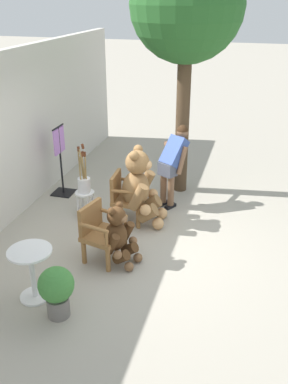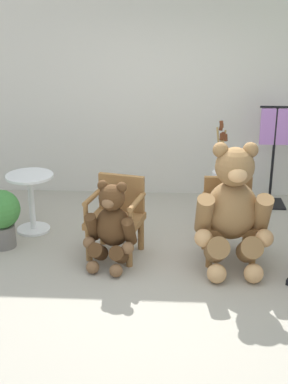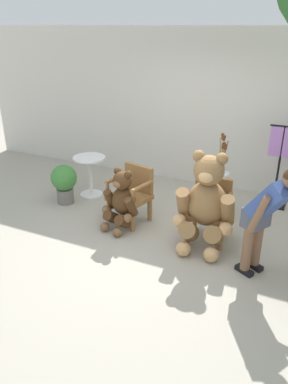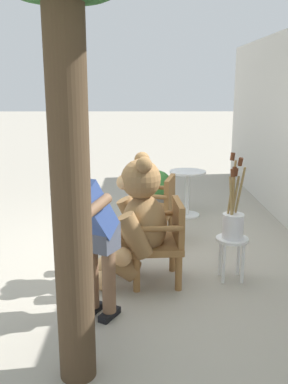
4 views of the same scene
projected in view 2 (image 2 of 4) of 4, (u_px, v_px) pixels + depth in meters
name	position (u px, v px, depth m)	size (l,w,h in m)	color
ground_plane	(171.00, 272.00, 5.58)	(60.00, 60.00, 0.00)	#A8A091
back_wall	(174.00, 96.00, 7.32)	(10.00, 0.16, 2.80)	beige
wooden_chair_left	(117.00, 214.00, 5.85)	(0.67, 0.64, 0.86)	olive
wooden_chair_right	(229.00, 216.00, 5.79)	(0.59, 0.55, 0.86)	olive
teddy_bear_large	(233.00, 209.00, 5.48)	(0.81, 0.78, 1.35)	olive
teddy_bear_small	(112.00, 225.00, 5.58)	(0.58, 0.58, 0.93)	#4C3019
white_stool	(220.00, 200.00, 6.51)	(0.34, 0.34, 0.46)	white
brush_bucket	(221.00, 177.00, 6.41)	(0.22, 0.22, 0.90)	white
round_side_table	(31.00, 196.00, 6.39)	(0.56, 0.56, 0.72)	white
potted_plant	(1.00, 214.00, 6.00)	(0.44, 0.44, 0.68)	slate
clothing_display_stand	(273.00, 154.00, 7.08)	(0.44, 0.40, 1.36)	black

